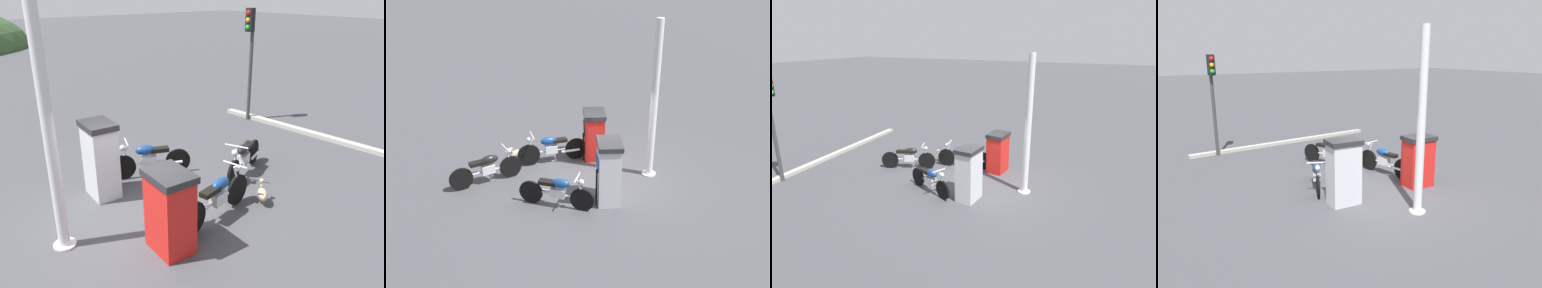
% 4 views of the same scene
% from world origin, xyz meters
% --- Properties ---
extents(ground_plane, '(120.00, 120.00, 0.00)m').
position_xyz_m(ground_plane, '(0.00, 0.00, 0.00)').
color(ground_plane, '#424247').
extents(fuel_pump_near, '(0.72, 0.90, 1.47)m').
position_xyz_m(fuel_pump_near, '(-0.11, -1.24, 0.75)').
color(fuel_pump_near, red).
rests_on(fuel_pump_near, ground).
extents(fuel_pump_far, '(0.68, 0.88, 1.68)m').
position_xyz_m(fuel_pump_far, '(-0.11, 1.24, 0.85)').
color(fuel_pump_far, silver).
rests_on(fuel_pump_far, ground).
extents(motorcycle_near_pump, '(2.09, 0.63, 0.97)m').
position_xyz_m(motorcycle_near_pump, '(1.18, -1.04, 0.48)').
color(motorcycle_near_pump, black).
rests_on(motorcycle_near_pump, ground).
extents(motorcycle_far_pump, '(1.84, 0.91, 0.95)m').
position_xyz_m(motorcycle_far_pump, '(1.19, 1.36, 0.46)').
color(motorcycle_far_pump, black).
rests_on(motorcycle_far_pump, ground).
extents(motorcycle_extra, '(1.91, 0.93, 0.96)m').
position_xyz_m(motorcycle_extra, '(3.00, -0.02, 0.47)').
color(motorcycle_extra, black).
rests_on(motorcycle_extra, ground).
extents(wandering_duck, '(0.42, 0.46, 0.51)m').
position_xyz_m(wandering_duck, '(2.27, -1.25, 0.24)').
color(wandering_duck, tan).
rests_on(wandering_duck, ground).
extents(roadside_traffic_light, '(0.38, 0.25, 3.69)m').
position_xyz_m(roadside_traffic_light, '(6.23, 2.90, 2.52)').
color(roadside_traffic_light, '#38383A').
rests_on(roadside_traffic_light, ground).
extents(canopy_support_pole, '(0.40, 0.40, 4.36)m').
position_xyz_m(canopy_support_pole, '(-1.52, 0.01, 2.11)').
color(canopy_support_pole, silver).
rests_on(canopy_support_pole, ground).
extents(road_edge_kerb, '(0.81, 7.84, 0.12)m').
position_xyz_m(road_edge_kerb, '(6.69, 0.00, 0.06)').
color(road_edge_kerb, '#9E9E93').
rests_on(road_edge_kerb, ground).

